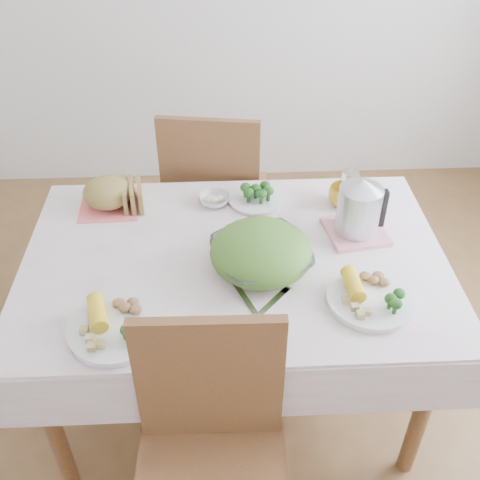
{
  "coord_description": "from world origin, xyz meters",
  "views": [
    {
      "loc": [
        -0.05,
        -1.53,
        2.04
      ],
      "look_at": [
        0.02,
        0.02,
        0.82
      ],
      "focal_mm": 42.0,
      "sensor_mm": 36.0,
      "label": 1
    }
  ],
  "objects_px": {
    "dinner_plate_right": "(370,299)",
    "dinner_plate_left": "(116,329)",
    "chair_far": "(217,202)",
    "yellow_mug": "(342,196)",
    "dining_table": "(235,331)",
    "salad_bowl": "(261,257)",
    "electric_kettle": "(359,206)"
  },
  "relations": [
    {
      "from": "dinner_plate_right",
      "to": "dinner_plate_left",
      "type": "bearing_deg",
      "value": -173.62
    },
    {
      "from": "chair_far",
      "to": "yellow_mug",
      "type": "xyz_separation_m",
      "value": [
        0.5,
        -0.48,
        0.34
      ]
    },
    {
      "from": "dining_table",
      "to": "dinner_plate_right",
      "type": "bearing_deg",
      "value": -30.22
    },
    {
      "from": "salad_bowl",
      "to": "yellow_mug",
      "type": "relative_size",
      "value": 2.98
    },
    {
      "from": "yellow_mug",
      "to": "dinner_plate_left",
      "type": "bearing_deg",
      "value": -141.88
    },
    {
      "from": "salad_bowl",
      "to": "dinner_plate_left",
      "type": "xyz_separation_m",
      "value": [
        -0.46,
        -0.28,
        -0.03
      ]
    },
    {
      "from": "dinner_plate_right",
      "to": "yellow_mug",
      "type": "xyz_separation_m",
      "value": [
        0.01,
        0.55,
        0.03
      ]
    },
    {
      "from": "dinner_plate_left",
      "to": "dinner_plate_right",
      "type": "bearing_deg",
      "value": 6.38
    },
    {
      "from": "dining_table",
      "to": "yellow_mug",
      "type": "bearing_deg",
      "value": 34.3
    },
    {
      "from": "dining_table",
      "to": "salad_bowl",
      "type": "relative_size",
      "value": 4.22
    },
    {
      "from": "yellow_mug",
      "to": "electric_kettle",
      "type": "xyz_separation_m",
      "value": [
        0.02,
        -0.18,
        0.08
      ]
    },
    {
      "from": "chair_far",
      "to": "yellow_mug",
      "type": "bearing_deg",
      "value": 144.61
    },
    {
      "from": "chair_far",
      "to": "electric_kettle",
      "type": "distance_m",
      "value": 0.94
    },
    {
      "from": "dinner_plate_right",
      "to": "electric_kettle",
      "type": "relative_size",
      "value": 1.29
    },
    {
      "from": "dining_table",
      "to": "yellow_mug",
      "type": "distance_m",
      "value": 0.68
    },
    {
      "from": "salad_bowl",
      "to": "electric_kettle",
      "type": "height_order",
      "value": "electric_kettle"
    },
    {
      "from": "yellow_mug",
      "to": "chair_far",
      "type": "bearing_deg",
      "value": 136.05
    },
    {
      "from": "dining_table",
      "to": "salad_bowl",
      "type": "distance_m",
      "value": 0.44
    },
    {
      "from": "salad_bowl",
      "to": "dinner_plate_left",
      "type": "distance_m",
      "value": 0.54
    },
    {
      "from": "salad_bowl",
      "to": "dinner_plate_right",
      "type": "height_order",
      "value": "salad_bowl"
    },
    {
      "from": "salad_bowl",
      "to": "dinner_plate_right",
      "type": "distance_m",
      "value": 0.39
    },
    {
      "from": "dinner_plate_left",
      "to": "yellow_mug",
      "type": "height_order",
      "value": "yellow_mug"
    },
    {
      "from": "chair_far",
      "to": "dinner_plate_left",
      "type": "xyz_separation_m",
      "value": [
        -0.32,
        -1.12,
        0.31
      ]
    },
    {
      "from": "chair_far",
      "to": "salad_bowl",
      "type": "relative_size",
      "value": 3.06
    },
    {
      "from": "chair_far",
      "to": "dinner_plate_right",
      "type": "relative_size",
      "value": 3.54
    },
    {
      "from": "dinner_plate_left",
      "to": "dinner_plate_right",
      "type": "height_order",
      "value": "same"
    },
    {
      "from": "salad_bowl",
      "to": "dinner_plate_right",
      "type": "relative_size",
      "value": 1.16
    },
    {
      "from": "dinner_plate_left",
      "to": "salad_bowl",
      "type": "bearing_deg",
      "value": 31.39
    },
    {
      "from": "salad_bowl",
      "to": "yellow_mug",
      "type": "xyz_separation_m",
      "value": [
        0.35,
        0.36,
        0.0
      ]
    },
    {
      "from": "dining_table",
      "to": "electric_kettle",
      "type": "xyz_separation_m",
      "value": [
        0.46,
        0.12,
        0.51
      ]
    },
    {
      "from": "dining_table",
      "to": "chair_far",
      "type": "xyz_separation_m",
      "value": [
        -0.06,
        0.78,
        0.09
      ]
    },
    {
      "from": "dinner_plate_left",
      "to": "chair_far",
      "type": "bearing_deg",
      "value": 74.05
    }
  ]
}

